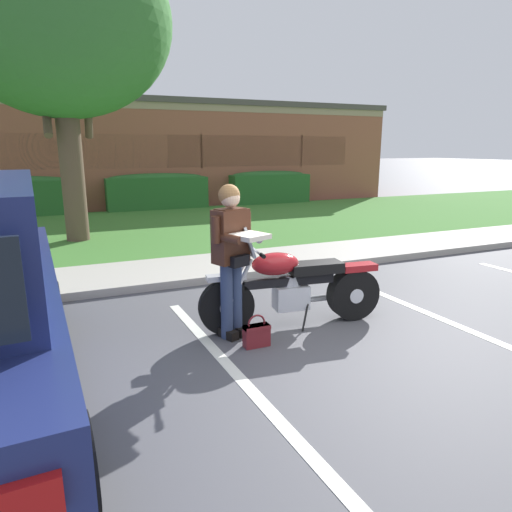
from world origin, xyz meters
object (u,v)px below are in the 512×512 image
brick_building (73,152)px  hedge_right (269,187)px  rider_person (232,249)px  shade_tree (58,21)px  motorcycle (299,286)px  hedge_center_left (19,196)px  handbag (257,334)px  hedge_center_right (157,191)px

brick_building → hedge_right: bearing=-42.4°
rider_person → shade_tree: size_ratio=0.26×
hedge_right → rider_person: bearing=-116.9°
hedge_right → brick_building: bearing=137.6°
motorcycle → brick_building: brick_building is taller
brick_building → shade_tree: bearing=-92.2°
shade_tree → hedge_center_left: size_ratio=2.11×
rider_person → handbag: size_ratio=4.74×
hedge_center_right → hedge_right: 4.18m
motorcycle → rider_person: 0.99m
handbag → shade_tree: shade_tree is taller
shade_tree → hedge_center_left: bearing=106.7°
hedge_right → hedge_center_right: bearing=-180.0°
motorcycle → brick_building: bearing=96.0°
hedge_right → brick_building: 8.90m
motorcycle → hedge_center_right: bearing=87.0°
rider_person → hedge_center_right: bearing=82.7°
hedge_center_left → brick_building: 6.34m
rider_person → hedge_center_left: bearing=104.1°
shade_tree → brick_building: size_ratio=0.27×
hedge_center_left → brick_building: size_ratio=0.13×
rider_person → brick_building: 17.00m
hedge_center_right → handbag: bearing=-96.4°
rider_person → brick_building: brick_building is taller
hedge_right → hedge_center_left: bearing=180.0°
rider_person → handbag: 0.94m
hedge_center_right → brick_building: size_ratio=0.14×
hedge_center_left → brick_building: brick_building is taller
hedge_center_left → brick_building: (1.84, 5.94, 1.23)m
rider_person → hedge_center_left: rider_person is taller
handbag → hedge_center_left: 11.73m
motorcycle → handbag: bearing=-153.0°
handbag → brick_building: (-1.06, 17.30, 1.73)m
rider_person → hedge_right: 12.35m
handbag → brick_building: bearing=93.5°
rider_person → hedge_center_left: (-2.77, 11.01, -0.36)m
hedge_center_right → brick_building: (-2.34, 5.94, 1.23)m
hedge_center_left → hedge_center_right: 4.18m
rider_person → hedge_center_right: (1.41, 11.01, -0.36)m
handbag → hedge_center_left: bearing=104.4°
hedge_center_left → hedge_center_right: size_ratio=0.93×
hedge_right → brick_building: (-6.52, 5.94, 1.23)m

